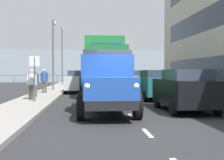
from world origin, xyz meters
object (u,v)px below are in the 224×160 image
car_grey_oppositeside_1 (80,79)px  pedestrian_in_dark_coat (32,82)px  truck_vintage_blue (107,83)px  street_sign (35,71)px  lamp_post_far (62,51)px  car_silver_oppositeside_0 (77,81)px  car_black_kerbside_near (185,90)px  pedestrian_couple_a (34,81)px  car_teal_kerbside_1 (155,84)px  car_white_kerbside_2 (138,81)px  lorry_cargo_green (103,65)px  pedestrian_couple_b (44,79)px  car_red_6_oppositeside_2 (81,78)px  lamp_post_promenade (53,48)px  car_maroon_kerbside_3 (128,79)px

car_grey_oppositeside_1 → pedestrian_in_dark_coat: bearing=80.9°
truck_vintage_blue → street_sign: bearing=-46.8°
lamp_post_far → car_silver_oppositeside_0: bearing=101.1°
car_black_kerbside_near → pedestrian_couple_a: (7.13, -5.77, 0.20)m
truck_vintage_blue → car_silver_oppositeside_0: size_ratio=1.21×
pedestrian_in_dark_coat → street_sign: bearing=108.5°
truck_vintage_blue → pedestrian_couple_a: bearing=-58.4°
truck_vintage_blue → car_teal_kerbside_1: bearing=-119.6°
car_grey_oppositeside_1 → street_sign: bearing=82.8°
car_black_kerbside_near → car_white_kerbside_2: same height
car_teal_kerbside_1 → car_black_kerbside_near: bearing=90.0°
truck_vintage_blue → lorry_cargo_green: bearing=-92.2°
lorry_cargo_green → car_teal_kerbside_1: (-2.92, 2.91, -1.18)m
lorry_cargo_green → car_white_kerbside_2: size_ratio=2.12×
pedestrian_couple_a → car_grey_oppositeside_1: bearing=-101.4°
truck_vintage_blue → car_black_kerbside_near: bearing=-170.9°
car_white_kerbside_2 → pedestrian_couple_b: bearing=17.3°
pedestrian_in_dark_coat → pedestrian_couple_a: (0.19, -1.74, -0.00)m
car_red_6_oppositeside_2 → lamp_post_promenade: lamp_post_promenade is taller
lamp_post_promenade → truck_vintage_blue: bearing=105.4°
pedestrian_in_dark_coat → lamp_post_promenade: 8.71m
car_silver_oppositeside_0 → car_grey_oppositeside_1: (-0.00, -6.25, -0.00)m
car_white_kerbside_2 → street_sign: bearing=50.7°
car_red_6_oppositeside_2 → pedestrian_in_dark_coat: (2.14, 19.23, 0.20)m
car_maroon_kerbside_3 → pedestrian_couple_a: 13.22m
car_maroon_kerbside_3 → pedestrian_couple_b: size_ratio=2.53×
pedestrian_couple_a → lamp_post_far: 16.41m
lorry_cargo_green → pedestrian_in_dark_coat: size_ratio=5.09×
pedestrian_couple_a → pedestrian_couple_b: 3.17m
car_teal_kerbside_1 → lamp_post_promenade: (6.79, -7.16, 2.71)m
car_grey_oppositeside_1 → pedestrian_in_dark_coat: 13.54m
car_silver_oppositeside_0 → car_grey_oppositeside_1: 6.25m
car_maroon_kerbside_3 → pedestrian_couple_b: pedestrian_couple_b is taller
car_grey_oppositeside_1 → pedestrian_couple_a: (2.34, 11.63, 0.19)m
car_grey_oppositeside_1 → pedestrian_in_dark_coat: size_ratio=2.58×
pedestrian_couple_a → pedestrian_couple_b: (-0.11, -3.16, 0.04)m
car_black_kerbside_near → lamp_post_promenade: bearing=-61.2°
car_teal_kerbside_1 → pedestrian_couple_b: bearing=-28.0°
car_silver_oppositeside_0 → lamp_post_promenade: size_ratio=0.82×
car_maroon_kerbside_3 → car_grey_oppositeside_1: size_ratio=1.01×
car_black_kerbside_near → car_teal_kerbside_1: size_ratio=0.89×
lamp_post_far → car_black_kerbside_near: bearing=107.5°
car_grey_oppositeside_1 → street_sign: size_ratio=1.85×
pedestrian_couple_a → car_red_6_oppositeside_2: bearing=-97.6°
lamp_post_promenade → street_sign: size_ratio=2.54×
car_grey_oppositeside_1 → lamp_post_promenade: (2.00, 5.03, 2.71)m
car_silver_oppositeside_0 → car_red_6_oppositeside_2: bearing=-90.0°
car_black_kerbside_near → car_grey_oppositeside_1: 18.05m
lorry_cargo_green → car_grey_oppositeside_1: (1.86, -9.29, -1.18)m
car_teal_kerbside_1 → car_silver_oppositeside_0: bearing=-51.1°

